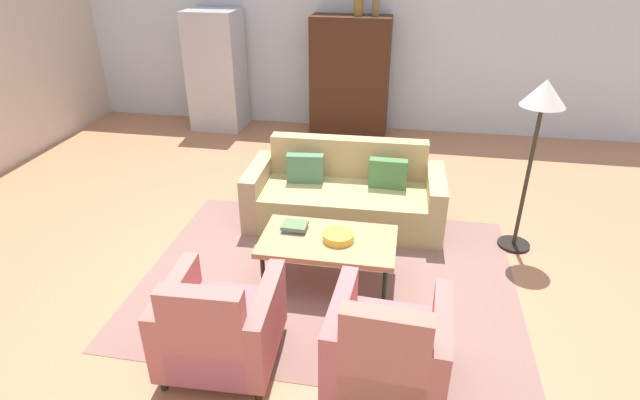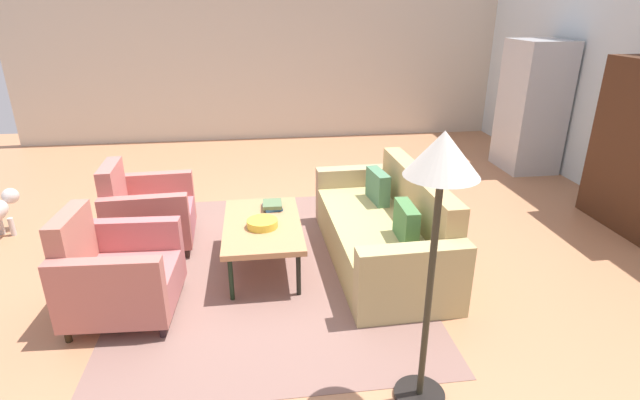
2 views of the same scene
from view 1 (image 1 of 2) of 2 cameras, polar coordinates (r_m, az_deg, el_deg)
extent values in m
plane|color=#B57953|center=(4.92, -1.18, -7.66)|extent=(10.96, 10.96, 0.00)
cube|color=silver|center=(8.34, 4.68, 17.51)|extent=(9.13, 0.12, 2.80)
cube|color=#856158|center=(4.80, 0.97, -8.62)|extent=(3.40, 2.60, 0.01)
cube|color=tan|center=(5.57, 2.74, -0.61)|extent=(1.76, 0.95, 0.42)
cube|color=tan|center=(5.80, 3.17, 2.96)|extent=(1.74, 0.23, 0.86)
cube|color=tan|center=(5.53, 12.70, -0.39)|extent=(0.20, 0.90, 0.62)
cube|color=tan|center=(5.69, -6.90, 0.96)|extent=(0.20, 0.90, 0.62)
cube|color=#467942|center=(5.48, 7.63, 2.96)|extent=(0.40, 0.13, 0.32)
cube|color=#4B7856|center=(5.55, -1.69, 3.56)|extent=(0.41, 0.17, 0.32)
cylinder|color=black|center=(4.97, -4.64, -4.59)|extent=(0.04, 0.04, 0.40)
cylinder|color=black|center=(4.84, 7.68, -5.74)|extent=(0.04, 0.04, 0.40)
cylinder|color=#281D25|center=(4.52, -6.41, -8.28)|extent=(0.04, 0.04, 0.40)
cylinder|color=black|center=(4.38, 7.24, -9.70)|extent=(0.04, 0.04, 0.40)
cube|color=tan|center=(4.52, 0.91, -4.67)|extent=(1.20, 0.70, 0.05)
cylinder|color=#381B1B|center=(4.38, -13.62, -12.87)|extent=(0.05, 0.05, 0.10)
cylinder|color=#34211D|center=(4.21, -4.66, -13.98)|extent=(0.05, 0.05, 0.10)
cylinder|color=black|center=(3.93, -17.14, -19.09)|extent=(0.05, 0.05, 0.10)
cylinder|color=#3B2611|center=(3.74, -6.91, -20.78)|extent=(0.05, 0.05, 0.10)
cube|color=#B3616A|center=(3.91, -10.86, -14.42)|extent=(0.60, 0.82, 0.30)
cube|color=#BC6A62|center=(3.52, -12.85, -15.00)|extent=(0.57, 0.17, 0.78)
cube|color=#BF6960|center=(3.93, -15.85, -12.29)|extent=(0.16, 0.80, 0.56)
cube|color=#BA665F|center=(3.74, -5.93, -13.58)|extent=(0.16, 0.80, 0.56)
cylinder|color=black|center=(4.13, 3.08, -14.88)|extent=(0.05, 0.05, 0.10)
cylinder|color=black|center=(4.11, 12.83, -16.01)|extent=(0.05, 0.05, 0.10)
cube|color=#B66767|center=(3.72, 7.55, -16.75)|extent=(0.60, 0.83, 0.30)
cube|color=#B66D5D|center=(3.32, 7.14, -17.68)|extent=(0.57, 0.17, 0.78)
cube|color=#BA6465|center=(3.66, 2.21, -14.57)|extent=(0.16, 0.81, 0.56)
cube|color=#B3685E|center=(3.63, 13.22, -15.85)|extent=(0.16, 0.81, 0.56)
cylinder|color=gold|center=(4.48, 2.06, -4.12)|extent=(0.28, 0.28, 0.07)
cube|color=#2B5E94|center=(4.64, -2.84, -3.18)|extent=(0.23, 0.20, 0.03)
cube|color=#56714A|center=(4.63, -2.85, -2.85)|extent=(0.23, 0.19, 0.03)
cube|color=#3F2214|center=(8.12, 3.37, 13.67)|extent=(1.20, 0.50, 1.80)
cube|color=black|center=(8.41, 1.50, 14.18)|extent=(0.56, 0.01, 1.51)
cube|color=#322210|center=(8.34, 5.70, 13.95)|extent=(0.56, 0.01, 1.51)
cylinder|color=olive|center=(7.93, 4.36, 21.00)|extent=(0.13, 0.13, 0.29)
cylinder|color=olive|center=(7.90, 6.28, 20.82)|extent=(0.10, 0.10, 0.27)
cube|color=#B7BABF|center=(8.53, -11.51, 14.04)|extent=(0.80, 0.70, 1.85)
cylinder|color=#99999E|center=(8.83, -10.39, 15.20)|extent=(0.02, 0.02, 0.70)
cylinder|color=black|center=(5.61, 20.89, -4.67)|extent=(0.32, 0.32, 0.03)
cylinder|color=#2D2B1E|center=(5.28, 22.21, 2.17)|extent=(0.04, 0.04, 1.45)
cone|color=silver|center=(5.01, 23.93, 10.94)|extent=(0.40, 0.40, 0.24)
camera|label=2|loc=(5.14, 53.70, 10.87)|focal=27.25mm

